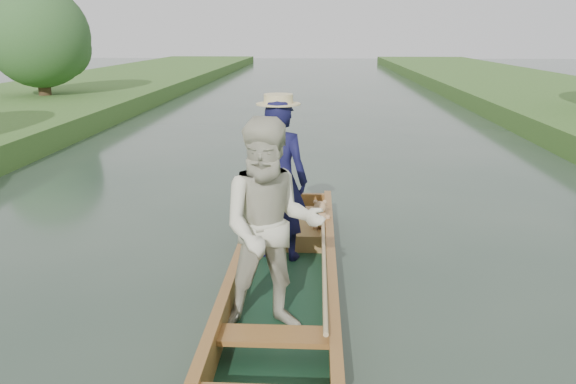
{
  "coord_description": "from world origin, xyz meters",
  "views": [
    {
      "loc": [
        0.34,
        -5.83,
        2.78
      ],
      "look_at": [
        0.0,
        0.6,
        0.95
      ],
      "focal_mm": 35.0,
      "sensor_mm": 36.0,
      "label": 1
    }
  ],
  "objects": [
    {
      "name": "ground",
      "position": [
        0.0,
        0.0,
        0.0
      ],
      "size": [
        120.0,
        120.0,
        0.0
      ],
      "primitive_type": "plane",
      "color": "#283D30",
      "rests_on": "ground"
    },
    {
      "name": "punt",
      "position": [
        -0.05,
        -0.27,
        0.8
      ],
      "size": [
        1.16,
        5.0,
        2.09
      ],
      "color": "#13331F",
      "rests_on": "ground"
    },
    {
      "name": "trees_far",
      "position": [
        0.08,
        7.84,
        2.45
      ],
      "size": [
        22.89,
        16.19,
        4.45
      ],
      "color": "#47331E",
      "rests_on": "ground"
    }
  ]
}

